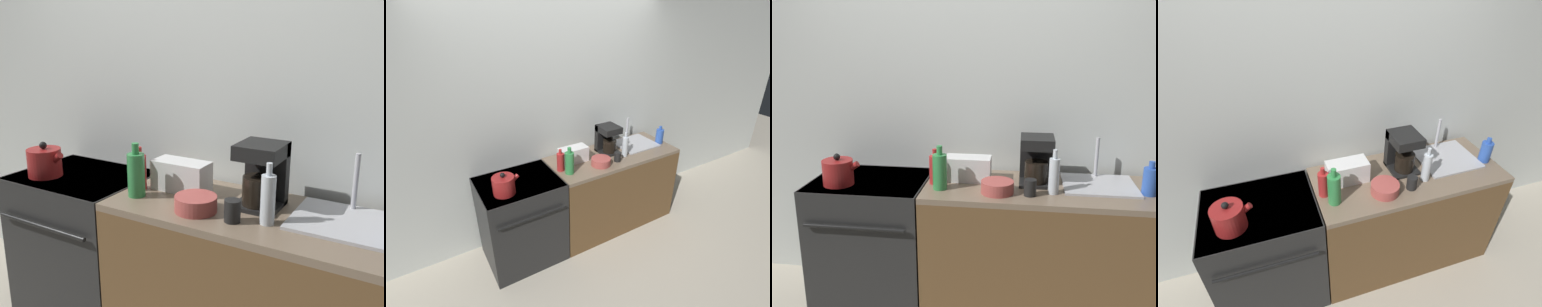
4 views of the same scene
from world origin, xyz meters
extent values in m
cube|color=silver|center=(0.00, 0.67, 1.30)|extent=(8.00, 0.05, 2.60)
cube|color=black|center=(-0.60, 0.30, 0.46)|extent=(0.76, 0.60, 0.91)
cube|color=black|center=(-0.60, 0.30, 0.90)|extent=(0.74, 0.59, 0.02)
cylinder|color=black|center=(-0.77, 0.18, 0.91)|extent=(0.19, 0.19, 0.01)
cylinder|color=black|center=(-0.43, 0.18, 0.91)|extent=(0.19, 0.19, 0.01)
cylinder|color=black|center=(-0.77, 0.43, 0.91)|extent=(0.19, 0.19, 0.01)
cylinder|color=black|center=(-0.43, 0.43, 0.91)|extent=(0.19, 0.19, 0.01)
cylinder|color=black|center=(-0.60, -0.03, 0.71)|extent=(0.65, 0.02, 0.02)
cube|color=brown|center=(0.52, 0.31, 0.44)|extent=(1.46, 0.62, 0.88)
cube|color=#7A6651|center=(0.52, 0.31, 0.90)|extent=(1.46, 0.62, 0.04)
cylinder|color=maroon|center=(-0.76, 0.18, 1.00)|extent=(0.19, 0.19, 0.16)
sphere|color=black|center=(-0.76, 0.18, 1.10)|extent=(0.04, 0.04, 0.04)
cylinder|color=maroon|center=(-0.67, 0.18, 1.03)|extent=(0.11, 0.04, 0.09)
cube|color=white|center=(0.05, 0.38, 0.99)|extent=(0.30, 0.15, 0.16)
cube|color=black|center=(0.00, 0.38, 1.07)|extent=(0.04, 0.10, 0.01)
cube|color=black|center=(0.11, 0.38, 1.07)|extent=(0.04, 0.10, 0.01)
cube|color=black|center=(0.50, 0.38, 0.92)|extent=(0.21, 0.23, 0.02)
cube|color=black|center=(0.50, 0.46, 1.07)|extent=(0.21, 0.06, 0.31)
cube|color=black|center=(0.50, 0.38, 1.19)|extent=(0.21, 0.23, 0.07)
cylinder|color=black|center=(0.50, 0.35, 1.00)|extent=(0.15, 0.15, 0.14)
cube|color=#B7B7BC|center=(0.90, 0.38, 0.92)|extent=(0.46, 0.40, 0.01)
cylinder|color=silver|center=(0.90, 0.54, 1.05)|extent=(0.02, 0.02, 0.28)
cylinder|color=#B72828|center=(-0.15, 0.28, 1.01)|extent=(0.07, 0.07, 0.18)
cylinder|color=#B72828|center=(-0.15, 0.28, 1.12)|extent=(0.03, 0.03, 0.05)
cylinder|color=silver|center=(0.60, 0.21, 1.03)|extent=(0.06, 0.06, 0.22)
cylinder|color=silver|center=(0.60, 0.21, 1.16)|extent=(0.03, 0.03, 0.06)
cylinder|color=#338C47|center=(-0.10, 0.19, 1.03)|extent=(0.09, 0.09, 0.22)
cylinder|color=#338C47|center=(-0.10, 0.19, 1.17)|extent=(0.04, 0.04, 0.06)
cylinder|color=black|center=(0.46, 0.15, 0.97)|extent=(0.07, 0.07, 0.10)
cylinder|color=#B24C47|center=(0.26, 0.17, 0.95)|extent=(0.20, 0.20, 0.08)
camera|label=1|loc=(1.19, -1.44, 1.70)|focal=40.00mm
camera|label=2|loc=(-1.34, -2.04, 2.42)|focal=28.00mm
camera|label=3|loc=(0.40, -2.29, 1.86)|focal=40.00mm
camera|label=4|loc=(-0.47, -1.24, 2.35)|focal=28.00mm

